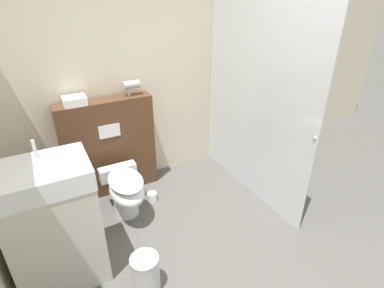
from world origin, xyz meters
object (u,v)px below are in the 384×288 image
at_px(sink_vanity, 55,225).
at_px(hair_drier, 132,85).
at_px(toilet, 126,191).
at_px(waste_bin, 146,274).

distance_m(sink_vanity, hair_drier, 1.58).
xyz_separation_m(toilet, sink_vanity, (-0.67, -0.46, 0.22)).
height_order(hair_drier, waste_bin, hair_drier).
height_order(toilet, hair_drier, hair_drier).
bearing_deg(waste_bin, toilet, 81.35).
bearing_deg(toilet, hair_drier, 58.56).
bearing_deg(hair_drier, sink_vanity, -134.75).
height_order(sink_vanity, hair_drier, hair_drier).
bearing_deg(toilet, waste_bin, -98.65).
bearing_deg(waste_bin, hair_drier, 71.97).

